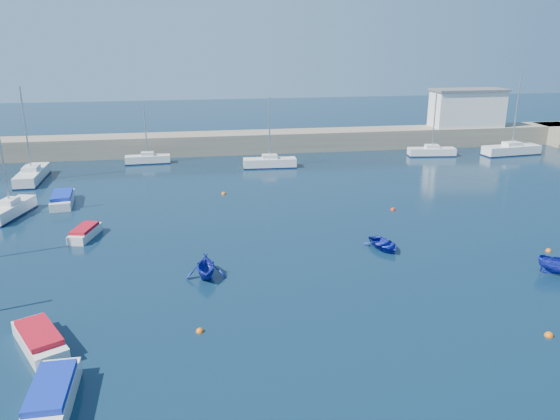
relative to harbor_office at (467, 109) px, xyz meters
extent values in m
plane|color=#0C2134|center=(-30.00, -46.00, -5.10)|extent=(220.00, 220.00, 0.00)
cube|color=#7B715D|center=(-30.00, 0.00, -3.80)|extent=(96.00, 4.50, 2.60)
cube|color=silver|center=(0.00, 0.00, 0.00)|extent=(10.00, 4.00, 5.00)
cube|color=silver|center=(-55.04, -24.25, -4.54)|extent=(3.08, 6.14, 1.12)
cylinder|color=#B7BABC|center=(-55.04, -24.25, -0.57)|extent=(0.17, 0.17, 6.80)
cube|color=silver|center=(-56.38, -11.62, -4.51)|extent=(2.30, 7.79, 1.18)
cylinder|color=#B7BABC|center=(-56.38, -11.62, 0.54)|extent=(0.17, 0.17, 8.92)
cube|color=silver|center=(-44.50, -5.18, -4.59)|extent=(5.45, 1.76, 1.01)
cylinder|color=#B7BABC|center=(-44.50, -5.18, -0.99)|extent=(0.15, 0.15, 6.19)
cube|color=silver|center=(-29.95, -9.78, -4.54)|extent=(6.34, 2.03, 1.11)
cylinder|color=#B7BABC|center=(-29.95, -9.78, -0.38)|extent=(0.16, 0.16, 7.21)
cube|color=silver|center=(-8.04, -6.81, -4.57)|extent=(6.23, 2.41, 1.06)
cylinder|color=#B7BABC|center=(-8.04, -6.81, -0.55)|extent=(0.16, 0.16, 6.98)
cube|color=silver|center=(2.68, -7.86, -4.49)|extent=(7.96, 3.02, 1.22)
cylinder|color=#B7BABC|center=(2.68, -7.86, 0.59)|extent=(0.18, 0.18, 8.93)
cube|color=silver|center=(-47.30, -46.95, -4.72)|extent=(3.60, 4.82, 0.75)
cube|color=#A60B1B|center=(-47.30, -46.95, -4.21)|extent=(2.99, 3.77, 0.28)
cube|color=silver|center=(-47.75, -30.80, -4.77)|extent=(2.18, 3.91, 0.66)
cube|color=#A60B1B|center=(-47.75, -30.80, -4.32)|extent=(1.89, 3.00, 0.25)
cube|color=silver|center=(-51.34, -21.22, -4.71)|extent=(2.34, 5.32, 0.77)
cube|color=#0D2499|center=(-51.34, -21.22, -4.18)|extent=(2.12, 4.03, 0.29)
cube|color=silver|center=(-45.64, -51.85, -4.69)|extent=(1.73, 4.79, 0.81)
cube|color=#0D2499|center=(-45.64, -51.85, -4.14)|extent=(1.63, 3.60, 0.30)
imported|color=#162199|center=(-25.43, -36.89, -4.77)|extent=(2.88, 3.59, 0.66)
imported|color=#162199|center=(-38.67, -39.76, -4.31)|extent=(2.69, 3.09, 1.58)
sphere|color=#D4560B|center=(-39.26, -46.69, -5.10)|extent=(0.43, 0.43, 0.43)
sphere|color=#B9270D|center=(-21.37, -28.09, -5.10)|extent=(0.45, 0.45, 0.45)
sphere|color=#D4560B|center=(-13.63, -39.43, -5.10)|extent=(0.43, 0.43, 0.43)
sphere|color=#D4560B|center=(-36.18, -20.34, -5.10)|extent=(0.46, 0.46, 0.46)
sphere|color=#D4560B|center=(-21.05, -50.19, -5.10)|extent=(0.47, 0.47, 0.47)
camera|label=1|loc=(-39.30, -72.89, 10.10)|focal=35.00mm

